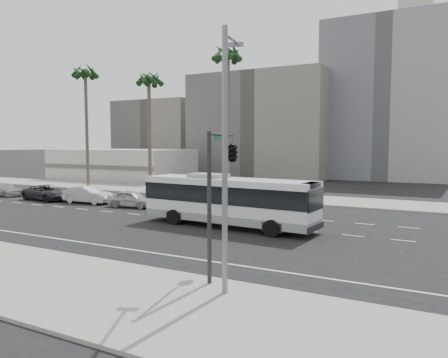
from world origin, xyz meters
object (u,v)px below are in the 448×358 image
Objects in this scene: car_a at (132,199)px; traffic_signal at (230,156)px; palm_far at (85,75)px; car_b at (88,195)px; car_c at (47,193)px; palm_near at (228,58)px; city_bus at (228,199)px; streetlight_corner at (226,139)px; palm_mid at (149,82)px; car_d at (5,189)px.

car_a is 0.72× the size of traffic_signal.
palm_far reaches higher than car_a.
car_c is (-5.50, -0.33, -0.04)m from car_b.
palm_near is at bearing -23.34° from car_a.
car_c is at bearing 145.20° from traffic_signal.
city_bus is 0.78× the size of palm_near.
traffic_signal is at bearing 93.08° from streetlight_corner.
car_b is at bearing -87.07° from palm_mid.
streetlight_corner is (36.95, -16.26, 5.42)m from car_d.
car_b is 0.48× the size of streetlight_corner.
car_d is (-18.69, 0.21, -0.09)m from car_a.
city_bus is 0.89× the size of palm_mid.
car_a is 17.74m from palm_mid.
streetlight_corner reaches higher than car_d.
palm_mid reaches higher than car_a.
car_a is at bearing -95.86° from car_b.
car_a is at bearing 117.39° from streetlight_corner.
city_bus is at bearing 95.57° from streetlight_corner.
streetlight_corner is at bearing -112.58° from car_c.
palm_far is at bearing 120.96° from streetlight_corner.
car_b is 0.80× the size of traffic_signal.
car_c is 0.39× the size of palm_mid.
car_b is 0.30× the size of palm_near.
palm_near is (15.08, 12.31, 14.63)m from car_c.
car_a is 19.36m from palm_near.
streetlight_corner reaches higher than city_bus.
car_d is 0.75× the size of traffic_signal.
car_b is (-5.68, 0.08, 0.06)m from car_a.
palm_near is (-8.33, 16.20, 13.46)m from city_bus.
palm_mid is (-0.55, 10.82, 12.48)m from car_b.
palm_mid is at bearing -1.26° from palm_far.
palm_mid is at bearing -44.72° from car_d.
palm_far reaches higher than streetlight_corner.
streetlight_corner is (6.03, -11.92, 4.15)m from city_bus.
car_d is at bearing 84.35° from car_b.
palm_mid is 0.90× the size of palm_far.
car_c is 24.35m from palm_near.
palm_near reaches higher than palm_far.
traffic_signal is at bearing -62.62° from palm_near.
car_d is 38.15m from traffic_signal.
car_a is 0.43× the size of streetlight_corner.
palm_mid is at bearing 24.36° from car_a.
car_b is at bearing 139.54° from traffic_signal.
traffic_signal is at bearing -105.62° from car_d.
traffic_signal is (16.83, -12.90, 4.58)m from car_a.
palm_mid reaches higher than car_d.
city_bus is at bearing -27.71° from palm_far.
palm_near is (-12.93, 24.96, 10.06)m from traffic_signal.
city_bus is at bearing -93.79° from car_c.
car_b is 16.53m from palm_mid.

